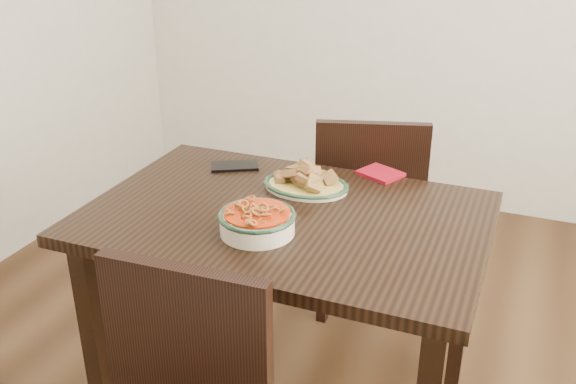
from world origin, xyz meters
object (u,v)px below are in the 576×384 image
at_px(dining_table, 286,240).
at_px(noodle_bowl, 257,219).
at_px(chair_far, 368,207).
at_px(fish_plate, 306,176).
at_px(smartphone, 234,166).

relative_size(dining_table, noodle_bowl, 5.37).
height_order(dining_table, chair_far, chair_far).
distance_m(chair_far, noodle_bowl, 0.86).
bearing_deg(chair_far, fish_plate, 60.90).
relative_size(fish_plate, noodle_bowl, 1.24).
xyz_separation_m(chair_far, fish_plate, (-0.10, -0.45, 0.30)).
relative_size(fish_plate, smartphone, 1.67).
bearing_deg(dining_table, fish_plate, 91.28).
relative_size(dining_table, fish_plate, 4.33).
bearing_deg(fish_plate, noodle_bowl, -93.51).
distance_m(fish_plate, noodle_bowl, 0.34).
bearing_deg(noodle_bowl, fish_plate, 86.49).
relative_size(noodle_bowl, smartphone, 1.35).
relative_size(dining_table, chair_far, 1.37).
height_order(dining_table, noodle_bowl, noodle_bowl).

